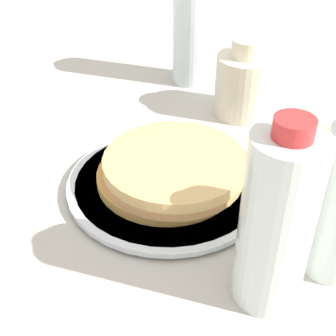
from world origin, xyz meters
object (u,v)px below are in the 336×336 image
(pancake_stack, at_px, (172,169))
(cream_jug, at_px, (245,83))
(plate, at_px, (168,183))
(juice_glass, at_px, (310,157))
(water_bottle_near, at_px, (277,223))
(water_bottle_mid, at_px, (193,26))

(pancake_stack, xyz_separation_m, cream_jug, (-0.18, 0.17, 0.02))
(plate, distance_m, juice_glass, 0.20)
(pancake_stack, height_order, water_bottle_near, water_bottle_near)
(juice_glass, xyz_separation_m, cream_jug, (-0.20, -0.02, 0.02))
(cream_jug, bearing_deg, pancake_stack, -43.45)
(plate, height_order, pancake_stack, pancake_stack)
(juice_glass, xyz_separation_m, water_bottle_mid, (-0.34, -0.07, 0.08))
(plate, height_order, juice_glass, juice_glass)
(pancake_stack, relative_size, juice_glass, 2.68)
(cream_jug, height_order, water_bottle_near, water_bottle_near)
(water_bottle_near, bearing_deg, water_bottle_mid, 172.83)
(pancake_stack, bearing_deg, water_bottle_near, 15.54)
(cream_jug, height_order, water_bottle_mid, water_bottle_mid)
(pancake_stack, xyz_separation_m, juice_glass, (0.02, 0.19, -0.00))
(plate, relative_size, water_bottle_mid, 1.20)
(plate, relative_size, water_bottle_near, 1.30)
(water_bottle_mid, bearing_deg, water_bottle_near, -7.17)
(pancake_stack, bearing_deg, water_bottle_mid, 159.80)
(pancake_stack, bearing_deg, plate, -133.62)
(plate, bearing_deg, cream_jug, 135.26)
(pancake_stack, xyz_separation_m, water_bottle_mid, (-0.32, 0.12, 0.07))
(water_bottle_mid, bearing_deg, plate, -21.05)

